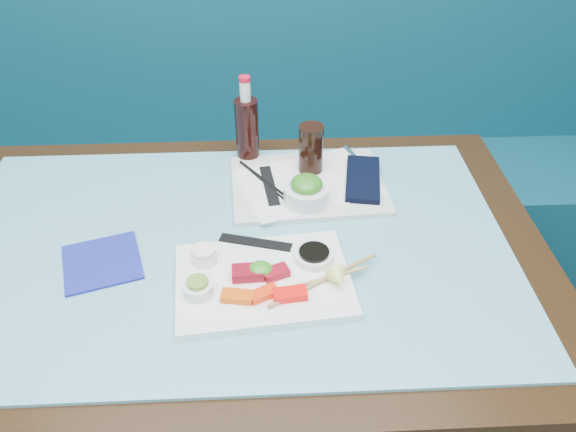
{
  "coord_description": "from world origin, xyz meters",
  "views": [
    {
      "loc": [
        0.09,
        0.53,
        1.57
      ],
      "look_at": [
        0.13,
        1.49,
        0.8
      ],
      "focal_mm": 35.0,
      "sensor_mm": 36.0,
      "label": 1
    }
  ],
  "objects_px": {
    "cola_bottle_body": "(247,131)",
    "cola_glass": "(311,149)",
    "dining_table": "(231,274)",
    "serving_tray": "(308,185)",
    "sashimi_plate": "(263,281)",
    "seaweed_bowl": "(306,194)",
    "booth_bench": "(243,173)",
    "blue_napkin": "(102,262)"
  },
  "relations": [
    {
      "from": "cola_bottle_body",
      "to": "cola_glass",
      "type": "bearing_deg",
      "value": -27.59
    },
    {
      "from": "dining_table",
      "to": "cola_glass",
      "type": "xyz_separation_m",
      "value": [
        0.2,
        0.26,
        0.17
      ]
    },
    {
      "from": "dining_table",
      "to": "serving_tray",
      "type": "relative_size",
      "value": 3.79
    },
    {
      "from": "dining_table",
      "to": "serving_tray",
      "type": "xyz_separation_m",
      "value": [
        0.19,
        0.2,
        0.1
      ]
    },
    {
      "from": "sashimi_plate",
      "to": "seaweed_bowl",
      "type": "relative_size",
      "value": 3.22
    },
    {
      "from": "sashimi_plate",
      "to": "cola_bottle_body",
      "type": "distance_m",
      "value": 0.47
    },
    {
      "from": "dining_table",
      "to": "cola_bottle_body",
      "type": "xyz_separation_m",
      "value": [
        0.04,
        0.34,
        0.18
      ]
    },
    {
      "from": "booth_bench",
      "to": "cola_glass",
      "type": "height_order",
      "value": "booth_bench"
    },
    {
      "from": "dining_table",
      "to": "blue_napkin",
      "type": "distance_m",
      "value": 0.28
    },
    {
      "from": "sashimi_plate",
      "to": "blue_napkin",
      "type": "xyz_separation_m",
      "value": [
        -0.34,
        0.08,
        -0.01
      ]
    },
    {
      "from": "dining_table",
      "to": "blue_napkin",
      "type": "relative_size",
      "value": 9.07
    },
    {
      "from": "blue_napkin",
      "to": "cola_bottle_body",
      "type": "bearing_deg",
      "value": 52.06
    },
    {
      "from": "booth_bench",
      "to": "blue_napkin",
      "type": "height_order",
      "value": "booth_bench"
    },
    {
      "from": "booth_bench",
      "to": "cola_bottle_body",
      "type": "bearing_deg",
      "value": -85.14
    },
    {
      "from": "dining_table",
      "to": "cola_bottle_body",
      "type": "distance_m",
      "value": 0.39
    },
    {
      "from": "cola_bottle_body",
      "to": "seaweed_bowl",
      "type": "bearing_deg",
      "value": -57.09
    },
    {
      "from": "cola_glass",
      "to": "seaweed_bowl",
      "type": "bearing_deg",
      "value": -98.75
    },
    {
      "from": "cola_bottle_body",
      "to": "blue_napkin",
      "type": "bearing_deg",
      "value": -127.94
    },
    {
      "from": "cola_bottle_body",
      "to": "booth_bench",
      "type": "bearing_deg",
      "value": 94.86
    },
    {
      "from": "sashimi_plate",
      "to": "cola_glass",
      "type": "relative_size",
      "value": 2.75
    },
    {
      "from": "serving_tray",
      "to": "booth_bench",
      "type": "bearing_deg",
      "value": 103.05
    },
    {
      "from": "booth_bench",
      "to": "serving_tray",
      "type": "distance_m",
      "value": 0.77
    },
    {
      "from": "cola_glass",
      "to": "dining_table",
      "type": "bearing_deg",
      "value": -127.74
    },
    {
      "from": "sashimi_plate",
      "to": "blue_napkin",
      "type": "height_order",
      "value": "sashimi_plate"
    },
    {
      "from": "serving_tray",
      "to": "cola_bottle_body",
      "type": "height_order",
      "value": "cola_bottle_body"
    },
    {
      "from": "sashimi_plate",
      "to": "cola_glass",
      "type": "distance_m",
      "value": 0.41
    },
    {
      "from": "dining_table",
      "to": "blue_napkin",
      "type": "xyz_separation_m",
      "value": [
        -0.26,
        -0.05,
        0.09
      ]
    },
    {
      "from": "cola_glass",
      "to": "blue_napkin",
      "type": "xyz_separation_m",
      "value": [
        -0.46,
        -0.31,
        -0.07
      ]
    },
    {
      "from": "booth_bench",
      "to": "blue_napkin",
      "type": "xyz_separation_m",
      "value": [
        -0.26,
        -0.89,
        0.39
      ]
    },
    {
      "from": "dining_table",
      "to": "serving_tray",
      "type": "height_order",
      "value": "serving_tray"
    },
    {
      "from": "sashimi_plate",
      "to": "seaweed_bowl",
      "type": "height_order",
      "value": "seaweed_bowl"
    },
    {
      "from": "blue_napkin",
      "to": "seaweed_bowl",
      "type": "bearing_deg",
      "value": 21.83
    },
    {
      "from": "booth_bench",
      "to": "cola_bottle_body",
      "type": "relative_size",
      "value": 17.7
    },
    {
      "from": "dining_table",
      "to": "cola_bottle_body",
      "type": "relative_size",
      "value": 8.26
    },
    {
      "from": "booth_bench",
      "to": "cola_bottle_body",
      "type": "xyz_separation_m",
      "value": [
        0.04,
        -0.5,
        0.47
      ]
    },
    {
      "from": "cola_glass",
      "to": "blue_napkin",
      "type": "relative_size",
      "value": 0.81
    },
    {
      "from": "cola_glass",
      "to": "booth_bench",
      "type": "bearing_deg",
      "value": 108.96
    },
    {
      "from": "booth_bench",
      "to": "cola_glass",
      "type": "bearing_deg",
      "value": -71.04
    },
    {
      "from": "booth_bench",
      "to": "sashimi_plate",
      "type": "bearing_deg",
      "value": -85.52
    },
    {
      "from": "serving_tray",
      "to": "cola_glass",
      "type": "relative_size",
      "value": 2.95
    },
    {
      "from": "booth_bench",
      "to": "dining_table",
      "type": "height_order",
      "value": "booth_bench"
    },
    {
      "from": "sashimi_plate",
      "to": "cola_bottle_body",
      "type": "xyz_separation_m",
      "value": [
        -0.03,
        0.47,
        0.08
      ]
    }
  ]
}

